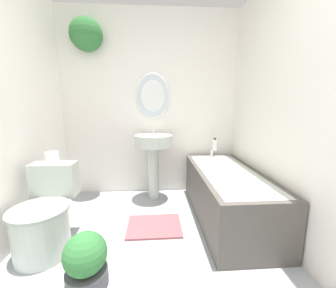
{
  "coord_description": "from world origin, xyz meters",
  "views": [
    {
      "loc": [
        0.04,
        -0.46,
        1.19
      ],
      "look_at": [
        0.17,
        1.45,
        0.83
      ],
      "focal_mm": 22.0,
      "sensor_mm": 36.0,
      "label": 1
    }
  ],
  "objects_px": {
    "toilet": "(45,219)",
    "potted_plant": "(86,261)",
    "toilet_paper_roll": "(52,158)",
    "pedestal_sink": "(154,150)",
    "shampoo_bottle": "(215,145)",
    "bathtub": "(227,193)"
  },
  "relations": [
    {
      "from": "shampoo_bottle",
      "to": "potted_plant",
      "type": "height_order",
      "value": "shampoo_bottle"
    },
    {
      "from": "pedestal_sink",
      "to": "shampoo_bottle",
      "type": "height_order",
      "value": "pedestal_sink"
    },
    {
      "from": "shampoo_bottle",
      "to": "potted_plant",
      "type": "relative_size",
      "value": 0.46
    },
    {
      "from": "toilet",
      "to": "pedestal_sink",
      "type": "bearing_deg",
      "value": 45.44
    },
    {
      "from": "bathtub",
      "to": "toilet_paper_roll",
      "type": "xyz_separation_m",
      "value": [
        -1.67,
        -0.17,
        0.47
      ]
    },
    {
      "from": "toilet",
      "to": "potted_plant",
      "type": "xyz_separation_m",
      "value": [
        0.45,
        -0.39,
        -0.09
      ]
    },
    {
      "from": "pedestal_sink",
      "to": "bathtub",
      "type": "height_order",
      "value": "pedestal_sink"
    },
    {
      "from": "shampoo_bottle",
      "to": "potted_plant",
      "type": "xyz_separation_m",
      "value": [
        -1.26,
        -1.44,
        -0.49
      ]
    },
    {
      "from": "toilet",
      "to": "shampoo_bottle",
      "type": "distance_m",
      "value": 2.05
    },
    {
      "from": "toilet_paper_roll",
      "to": "shampoo_bottle",
      "type": "bearing_deg",
      "value": 25.77
    },
    {
      "from": "potted_plant",
      "to": "toilet_paper_roll",
      "type": "height_order",
      "value": "toilet_paper_roll"
    },
    {
      "from": "toilet_paper_roll",
      "to": "potted_plant",
      "type": "bearing_deg",
      "value": -53.96
    },
    {
      "from": "pedestal_sink",
      "to": "toilet_paper_roll",
      "type": "distance_m",
      "value": 1.13
    },
    {
      "from": "toilet",
      "to": "shampoo_bottle",
      "type": "relative_size",
      "value": 3.97
    },
    {
      "from": "pedestal_sink",
      "to": "toilet_paper_roll",
      "type": "relative_size",
      "value": 8.49
    },
    {
      "from": "toilet",
      "to": "bathtub",
      "type": "relative_size",
      "value": 0.47
    },
    {
      "from": "pedestal_sink",
      "to": "potted_plant",
      "type": "height_order",
      "value": "pedestal_sink"
    },
    {
      "from": "potted_plant",
      "to": "toilet_paper_roll",
      "type": "distance_m",
      "value": 0.94
    },
    {
      "from": "toilet",
      "to": "shampoo_bottle",
      "type": "height_order",
      "value": "shampoo_bottle"
    },
    {
      "from": "shampoo_bottle",
      "to": "toilet_paper_roll",
      "type": "bearing_deg",
      "value": -154.23
    },
    {
      "from": "bathtub",
      "to": "shampoo_bottle",
      "type": "bearing_deg",
      "value": 86.25
    },
    {
      "from": "toilet",
      "to": "bathtub",
      "type": "bearing_deg",
      "value": 13.42
    }
  ]
}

